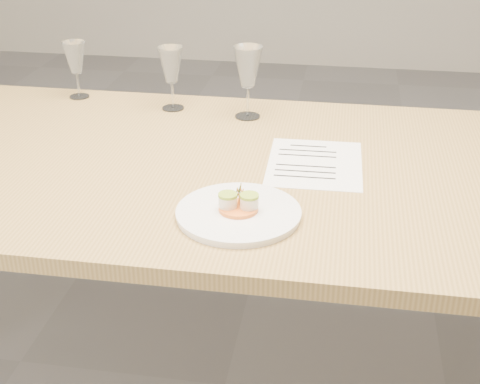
% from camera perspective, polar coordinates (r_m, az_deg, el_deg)
% --- Properties ---
extents(dining_table, '(2.40, 1.00, 0.75)m').
position_cam_1_polar(dining_table, '(1.73, -1.52, 0.53)').
color(dining_table, tan).
rests_on(dining_table, ground).
extents(dinner_plate, '(0.27, 0.27, 0.07)m').
position_cam_1_polar(dinner_plate, '(1.44, -0.11, -1.72)').
color(dinner_plate, white).
rests_on(dinner_plate, dining_table).
extents(recipe_sheet, '(0.24, 0.31, 0.00)m').
position_cam_1_polar(recipe_sheet, '(1.71, 6.38, 2.45)').
color(recipe_sheet, white).
rests_on(recipe_sheet, dining_table).
extents(wine_glass_0, '(0.07, 0.07, 0.18)m').
position_cam_1_polar(wine_glass_0, '(2.20, -13.89, 10.98)').
color(wine_glass_0, white).
rests_on(wine_glass_0, dining_table).
extents(wine_glass_1, '(0.08, 0.08, 0.19)m').
position_cam_1_polar(wine_glass_1, '(2.04, -5.91, 10.63)').
color(wine_glass_1, white).
rests_on(wine_glass_1, dining_table).
extents(wine_glass_2, '(0.09, 0.09, 0.21)m').
position_cam_1_polar(wine_glass_2, '(1.96, 0.67, 10.51)').
color(wine_glass_2, white).
rests_on(wine_glass_2, dining_table).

